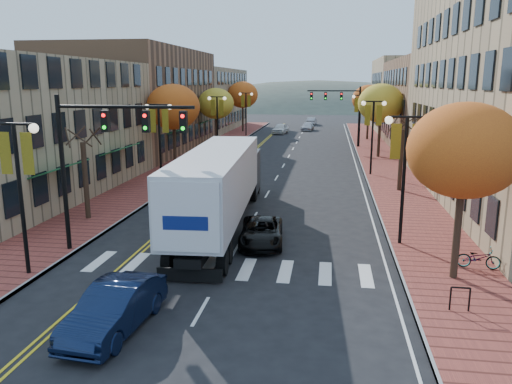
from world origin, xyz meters
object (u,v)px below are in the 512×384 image
at_px(semi_truck, 222,181).
at_px(navy_sedan, 115,308).
at_px(bicycle, 479,258).
at_px(black_suv, 261,232).

relative_size(semi_truck, navy_sedan, 3.77).
bearing_deg(bicycle, navy_sedan, 125.19).
height_order(navy_sedan, bicycle, navy_sedan).
distance_m(semi_truck, navy_sedan, 11.82).
relative_size(semi_truck, black_suv, 3.94).
relative_size(black_suv, bicycle, 2.56).
height_order(semi_truck, bicycle, semi_truck).
height_order(navy_sedan, black_suv, navy_sedan).
distance_m(semi_truck, black_suv, 4.07).
bearing_deg(black_suv, bicycle, -19.14).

